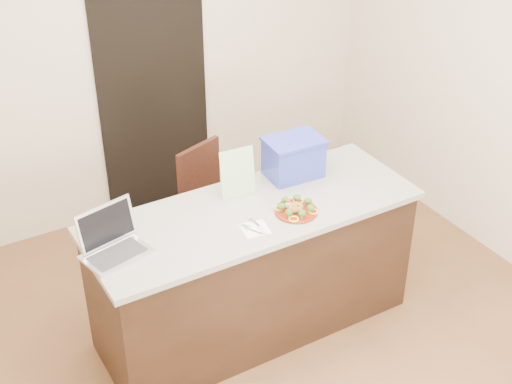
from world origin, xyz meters
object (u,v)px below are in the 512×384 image
island (253,269)px  chair (206,198)px  yogurt_bottle (288,207)px  blue_box (294,157)px  napkin (255,229)px  plate (296,211)px  laptop (112,240)px

island → chair: (0.09, 0.83, 0.05)m
yogurt_bottle → blue_box: (0.26, 0.34, 0.10)m
napkin → yogurt_bottle: bearing=14.1°
plate → napkin: size_ratio=1.70×
plate → yogurt_bottle: yogurt_bottle is taller
blue_box → chair: blue_box is taller
island → yogurt_bottle: bearing=-35.4°
yogurt_bottle → laptop: size_ratio=0.19×
laptop → blue_box: size_ratio=1.05×
napkin → yogurt_bottle: (0.27, 0.07, 0.03)m
chair → yogurt_bottle: bearing=-104.0°
plate → yogurt_bottle: (-0.03, 0.04, 0.02)m
napkin → chair: 1.12m
island → yogurt_bottle: (0.17, -0.12, 0.49)m
island → plate: size_ratio=7.95×
laptop → plate: bearing=-23.4°
chair → laptop: bearing=-159.6°
plate → chair: plate is taller
plate → chair: 1.09m
plate → laptop: 1.10m
laptop → blue_box: 1.32m
plate → blue_box: (0.22, 0.38, 0.12)m
yogurt_bottle → laptop: (-1.05, 0.16, 0.04)m
island → plate: 0.53m
plate → laptop: (-1.08, 0.20, 0.06)m
plate → blue_box: 0.46m
island → laptop: size_ratio=5.19×
napkin → blue_box: bearing=37.9°
blue_box → chair: size_ratio=0.42×
island → blue_box: 0.76m
laptop → yogurt_bottle: bearing=-21.7°
yogurt_bottle → laptop: laptop is taller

